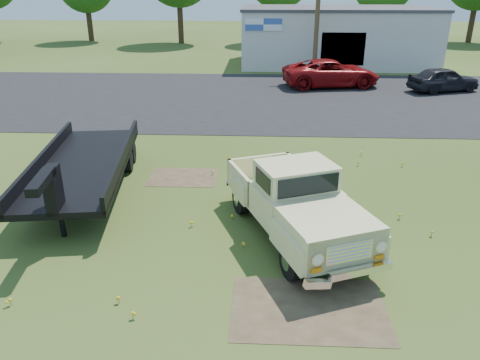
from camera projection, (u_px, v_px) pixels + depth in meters
The scene contains 10 objects.
ground at pixel (239, 232), 11.90m from camera, with size 140.00×140.00×0.00m, color #314616.
asphalt_lot at pixel (253, 98), 25.70m from camera, with size 90.00×14.00×0.02m, color black.
dirt_patch_a at pixel (309, 309), 9.08m from camera, with size 3.00×2.00×0.01m, color #443224.
dirt_patch_b at pixel (183, 177), 15.21m from camera, with size 2.20×1.60×0.01m, color #443224.
commercial_building at pixel (335, 35), 35.64m from camera, with size 14.20×8.20×4.15m.
utility_pole_mid at pixel (318, 3), 30.16m from camera, with size 1.60×0.30×9.00m.
vintage_pickup_truck at pixel (295, 201), 11.35m from camera, with size 2.08×5.34×1.94m, color beige, non-canonical shape.
flatbed_trailer at pixel (83, 160), 13.83m from camera, with size 2.42×7.27×1.98m, color black, non-canonical shape.
red_pickup at pixel (331, 73), 28.12m from camera, with size 2.65×5.75×1.60m, color maroon.
dark_sedan at pixel (443, 80), 26.87m from camera, with size 1.63×4.06×1.38m, color black.
Camera 1 is at (0.52, -10.43, 5.86)m, focal length 35.00 mm.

